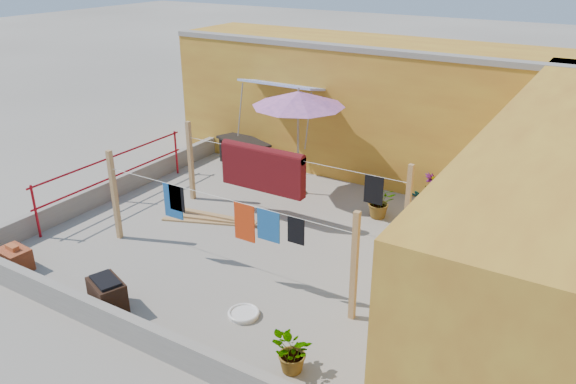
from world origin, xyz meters
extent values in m
plane|color=#9E998E|center=(0.00, 0.00, 0.00)|extent=(80.00, 80.00, 0.00)
cube|color=gold|center=(0.50, 4.70, 1.60)|extent=(11.00, 2.40, 3.20)
cube|color=gray|center=(0.50, 3.65, 3.15)|extent=(11.00, 0.35, 0.12)
cube|color=#2D51B2|center=(-1.60, 3.15, 2.25)|extent=(2.00, 0.79, 0.22)
cylinder|color=gray|center=(-2.55, 2.78, 1.60)|extent=(0.03, 0.30, 1.28)
cylinder|color=gray|center=(-0.65, 2.78, 1.60)|extent=(0.03, 0.30, 1.28)
cube|color=gray|center=(0.00, -3.58, 0.22)|extent=(8.30, 0.16, 0.44)
cube|color=gray|center=(-4.08, 0.00, 0.22)|extent=(0.16, 7.30, 0.44)
cylinder|color=maroon|center=(-3.85, -2.20, 0.55)|extent=(0.05, 0.05, 1.10)
cylinder|color=maroon|center=(-3.85, -0.20, 0.55)|extent=(0.05, 0.05, 1.10)
cylinder|color=maroon|center=(-3.85, 1.80, 0.55)|extent=(0.05, 0.05, 1.10)
cylinder|color=maroon|center=(-3.85, -0.20, 1.05)|extent=(0.04, 4.20, 0.04)
cylinder|color=maroon|center=(-3.85, -0.20, 0.60)|extent=(0.04, 4.20, 0.04)
cube|color=tan|center=(-2.50, -1.40, 0.90)|extent=(0.09, 0.09, 1.80)
cube|color=tan|center=(2.50, -1.40, 0.90)|extent=(0.09, 0.09, 1.80)
cube|color=tan|center=(2.50, 0.80, 0.90)|extent=(0.09, 0.09, 1.80)
cube|color=tan|center=(-2.50, 0.80, 0.90)|extent=(0.09, 0.09, 1.80)
cylinder|color=silver|center=(0.00, -1.40, 1.45)|extent=(5.00, 0.01, 0.01)
cylinder|color=silver|center=(0.00, 0.80, 1.45)|extent=(5.00, 0.01, 0.01)
cube|color=#500D11|center=(-0.58, 0.80, 1.07)|extent=(1.90, 0.22, 0.86)
cube|color=black|center=(1.84, 0.80, 1.18)|extent=(0.37, 0.02, 0.54)
cube|color=#5A271F|center=(-0.91, 0.80, 1.21)|extent=(0.44, 0.02, 0.48)
cube|color=#1C5497|center=(-1.01, -1.40, 1.13)|extent=(0.41, 0.02, 0.64)
cube|color=black|center=(-0.91, -1.40, 1.21)|extent=(0.33, 0.02, 0.47)
cube|color=red|center=(0.53, -1.40, 1.12)|extent=(0.39, 0.02, 0.66)
cube|color=#1C5497|center=(0.99, -1.40, 1.18)|extent=(0.41, 0.02, 0.54)
cube|color=black|center=(1.50, -1.40, 1.23)|extent=(0.29, 0.02, 0.44)
cylinder|color=gray|center=(-0.63, 2.30, 0.03)|extent=(0.37, 0.37, 0.06)
cylinder|color=gray|center=(-0.63, 2.30, 1.17)|extent=(0.04, 0.04, 2.35)
cone|color=#CB6DB0|center=(-0.63, 2.30, 2.22)|extent=(2.26, 2.26, 0.33)
cylinder|color=gray|center=(-0.63, 2.30, 2.41)|extent=(0.04, 0.04, 0.10)
cube|color=black|center=(-2.72, 3.09, 0.67)|extent=(1.66, 1.26, 0.06)
cube|color=black|center=(-3.44, 3.07, 0.33)|extent=(0.06, 0.06, 0.65)
cube|color=black|center=(-3.21, 3.62, 0.33)|extent=(0.06, 0.06, 0.65)
cube|color=black|center=(-2.23, 2.57, 0.33)|extent=(0.06, 0.06, 0.65)
cube|color=black|center=(-2.00, 3.12, 0.33)|extent=(0.06, 0.06, 0.65)
cube|color=#A24725|center=(-3.15, -3.20, 0.20)|extent=(0.58, 0.44, 0.40)
cube|color=#BA502B|center=(-3.15, -3.20, 0.44)|extent=(0.26, 0.14, 0.08)
cube|color=tan|center=(-1.50, -0.04, 0.02)|extent=(1.72, 0.80, 0.04)
cube|color=tan|center=(-1.42, 0.08, 0.06)|extent=(1.77, 0.65, 0.04)
cube|color=tan|center=(-1.34, 0.20, 0.10)|extent=(1.81, 0.41, 0.04)
cube|color=black|center=(-0.82, -3.20, 0.26)|extent=(0.74, 0.61, 0.53)
cube|color=black|center=(-0.82, -3.20, 0.55)|extent=(0.60, 0.48, 0.04)
cylinder|color=silver|center=(1.06, -2.23, 0.03)|extent=(0.46, 0.46, 0.06)
torus|color=silver|center=(1.06, -2.23, 0.06)|extent=(0.49, 0.49, 0.05)
cylinder|color=silver|center=(3.70, 0.82, 0.15)|extent=(0.21, 0.21, 0.29)
cylinder|color=silver|center=(3.70, 0.82, 0.31)|extent=(0.06, 0.06, 0.05)
cylinder|color=silver|center=(2.66, 0.53, 0.13)|extent=(0.20, 0.20, 0.27)
cylinder|color=silver|center=(2.66, 0.53, 0.29)|extent=(0.05, 0.05, 0.04)
torus|color=#1D7419|center=(2.49, 2.59, 0.02)|extent=(0.51, 0.51, 0.04)
torus|color=#1D7419|center=(2.49, 2.59, 0.06)|extent=(0.43, 0.43, 0.04)
imported|color=#20611B|center=(1.48, 2.09, 0.36)|extent=(0.80, 0.75, 0.72)
imported|color=#20611B|center=(2.20, 3.20, 0.37)|extent=(0.44, 0.44, 0.73)
imported|color=#20611B|center=(2.37, 1.93, 0.45)|extent=(0.55, 0.44, 0.90)
imported|color=#20611B|center=(3.04, -0.64, 0.39)|extent=(0.51, 0.54, 0.77)
imported|color=#20611B|center=(2.35, -2.91, 0.31)|extent=(0.64, 0.69, 0.63)
camera|label=1|loc=(5.38, -8.00, 5.20)|focal=35.00mm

